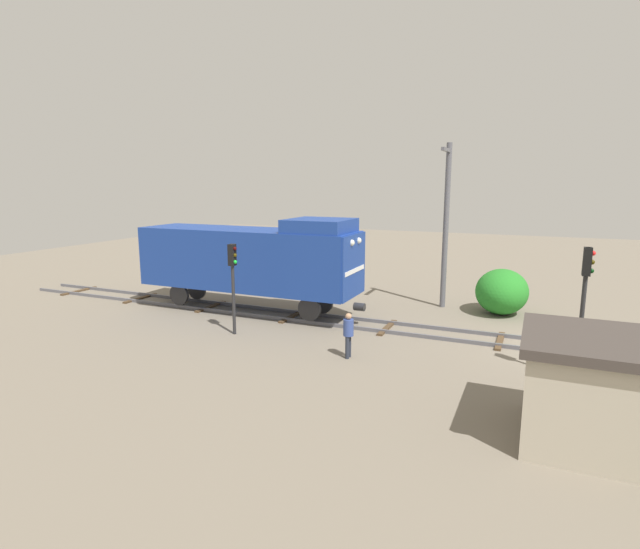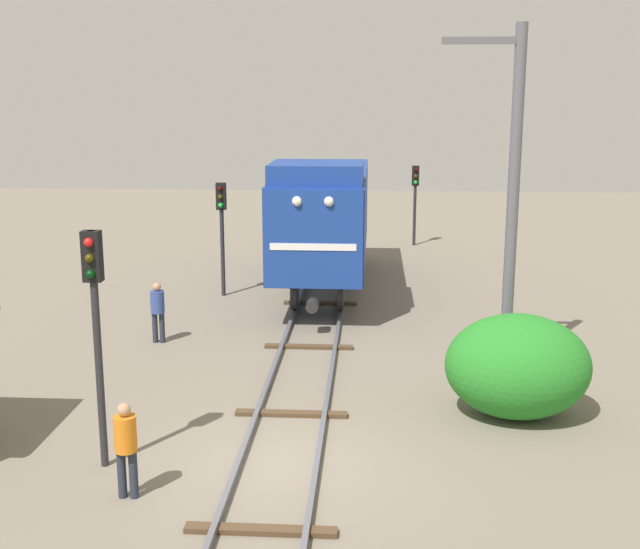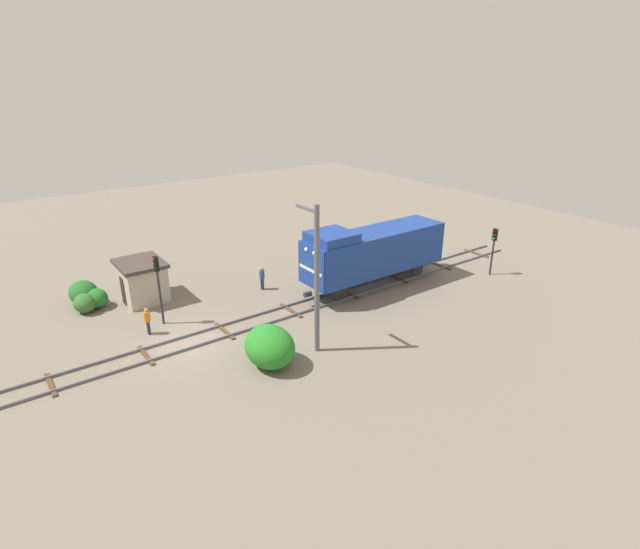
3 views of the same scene
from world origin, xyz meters
name	(u,v)px [view 1 (image 1 of 3)]	position (x,y,z in m)	size (l,w,h in m)	color
ground_plane	(564,350)	(0.00, 0.00, 0.00)	(90.00, 90.00, 0.00)	#756B5B
railway_track	(564,348)	(0.00, 0.00, 0.07)	(2.40, 56.76, 0.16)	#595960
locomotive	(251,258)	(0.00, 14.02, 2.77)	(2.90, 11.60, 4.60)	navy
traffic_signal_near	(585,290)	(-3.20, -0.23, 3.05)	(0.32, 0.34, 4.39)	#262628
traffic_signal_mid	(233,272)	(-3.40, 12.85, 2.70)	(0.32, 0.34, 3.87)	#262628
traffic_signal_far	(159,245)	(3.60, 22.96, 2.55)	(0.32, 0.34, 3.65)	#262628
worker_near_track	(616,349)	(-2.40, -1.38, 1.00)	(0.38, 0.38, 1.70)	#262B38
worker_by_signal	(348,332)	(-4.20, 7.37, 1.00)	(0.38, 0.38, 1.70)	#262B38
catenary_mast	(446,222)	(4.94, 5.58, 4.41)	(1.94, 0.28, 8.33)	#595960
relay_hut	(582,388)	(-7.50, -0.01, 1.39)	(3.50, 2.90, 2.74)	#B2A893
bush_mid	(502,292)	(4.77, 2.69, 1.11)	(3.05, 2.50, 2.22)	#267E26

